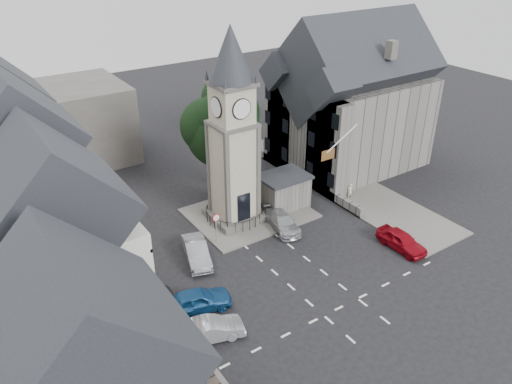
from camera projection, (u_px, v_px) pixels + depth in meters
ground at (291, 265)px, 37.16m from camera, size 120.00×120.00×0.00m
pavement_west at (100, 281)px, 35.40m from camera, size 6.00×30.00×0.14m
pavement_east at (339, 183)px, 48.84m from camera, size 6.00×26.00×0.14m
central_island at (249, 213)px, 43.70m from camera, size 10.00×8.00×0.16m
road_markings at (341, 307)px, 33.14m from camera, size 20.00×8.00×0.01m
clock_tower at (233, 131)px, 39.13m from camera, size 4.86×4.86×16.25m
stone_shelter at (283, 191)px, 44.25m from camera, size 4.30×3.30×3.08m
town_tree at (223, 121)px, 44.32m from camera, size 7.20×7.20×10.80m
warning_sign_post at (216, 223)px, 38.60m from camera, size 0.70×0.19×2.85m
terrace_pink at (6, 159)px, 38.14m from camera, size 8.10×7.60×12.80m
terrace_cream at (29, 202)px, 32.29m from camera, size 8.10×7.60×12.80m
terrace_tudor at (64, 270)px, 26.64m from camera, size 8.10×7.60×12.00m
backdrop_west at (27, 133)px, 49.84m from camera, size 20.00×10.00×8.00m
east_building at (350, 107)px, 49.84m from camera, size 14.40×11.40×12.60m
east_boundary_wall at (304, 179)px, 48.75m from camera, size 0.40×16.00×0.90m
flagpole at (342, 138)px, 40.66m from camera, size 3.68×0.10×2.74m
car_west_blue at (197, 300)px, 32.59m from camera, size 4.84×2.84×1.55m
car_west_silver at (210, 330)px, 30.36m from camera, size 4.44×2.58×1.38m
car_west_grey at (134, 299)px, 32.78m from camera, size 5.45×3.41×1.41m
car_island_silver at (197, 252)px, 37.41m from camera, size 2.81×4.80×1.49m
car_island_east at (282, 222)px, 41.36m from camera, size 2.73×4.80×1.31m
car_east_red at (402, 241)px, 38.79m from camera, size 1.75×4.26×1.45m
pedestrian at (350, 191)px, 45.79m from camera, size 0.58×0.39×1.56m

